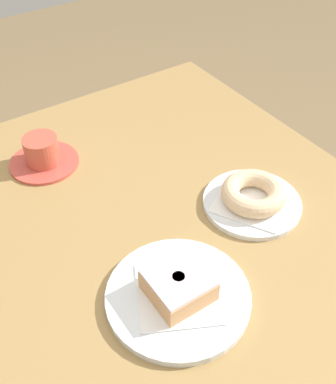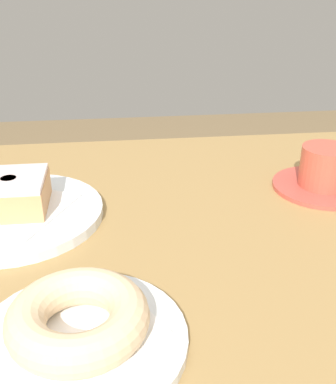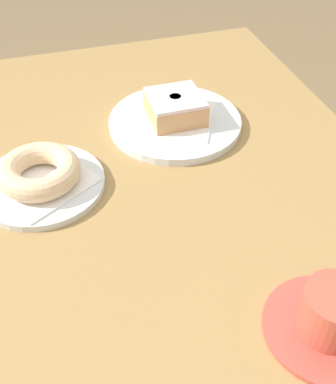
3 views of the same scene
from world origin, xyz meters
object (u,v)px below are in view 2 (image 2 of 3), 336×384
(coffee_cup, at_px, (324,172))
(donut_glazed_square, at_px, (11,193))
(plate_sugar_ring, at_px, (81,341))
(plate_glazed_square, at_px, (14,214))
(donut_sugar_ring, at_px, (78,318))

(coffee_cup, bearing_deg, donut_glazed_square, 5.32)
(plate_sugar_ring, xyz_separation_m, coffee_cup, (-0.35, -0.29, 0.02))
(donut_glazed_square, height_order, plate_sugar_ring, donut_glazed_square)
(plate_glazed_square, distance_m, plate_sugar_ring, 0.27)
(plate_glazed_square, relative_size, donut_sugar_ring, 1.88)
(donut_glazed_square, height_order, donut_sugar_ring, donut_glazed_square)
(plate_glazed_square, xyz_separation_m, plate_sugar_ring, (-0.10, 0.25, -0.00))
(donut_glazed_square, distance_m, plate_sugar_ring, 0.27)
(donut_glazed_square, xyz_separation_m, donut_sugar_ring, (-0.10, 0.25, -0.01))
(plate_glazed_square, xyz_separation_m, donut_sugar_ring, (-0.10, 0.25, 0.03))
(plate_glazed_square, height_order, donut_sugar_ring, donut_sugar_ring)
(donut_sugar_ring, xyz_separation_m, coffee_cup, (-0.35, -0.29, -0.00))
(donut_sugar_ring, bearing_deg, coffee_cup, -140.52)
(plate_glazed_square, bearing_deg, donut_sugar_ring, 112.00)
(donut_glazed_square, relative_size, plate_sugar_ring, 0.48)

